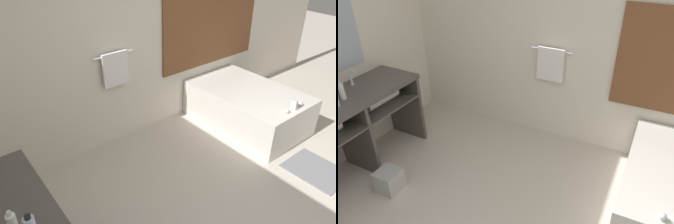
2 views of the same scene
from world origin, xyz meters
TOP-DOWN VIEW (x-y plane):
  - wall_back_with_blinds at (0.04, 2.23)m, footprint 7.40×0.13m
  - bathtub at (1.26, 1.43)m, footprint 0.98×1.52m
  - bath_mat at (1.10, 0.26)m, footprint 0.52×0.62m

SIDE VIEW (x-z plane):
  - bath_mat at x=1.10m, z-range 0.00..0.02m
  - bathtub at x=1.26m, z-range -0.03..0.60m
  - wall_back_with_blinds at x=0.04m, z-range -0.01..2.69m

